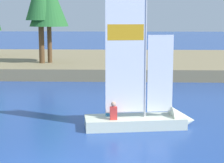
{
  "coord_description": "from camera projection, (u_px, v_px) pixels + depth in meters",
  "views": [
    {
      "loc": [
        1.87,
        -10.7,
        4.53
      ],
      "look_at": [
        1.09,
        9.13,
        1.2
      ],
      "focal_mm": 63.76,
      "sensor_mm": 36.0,
      "label": 1
    }
  ],
  "objects": [
    {
      "name": "shore_bank",
      "position": [
        106.0,
        62.0,
        35.0
      ],
      "size": [
        80.0,
        15.93,
        0.84
      ],
      "primitive_type": "cube",
      "color": "#897A56",
      "rests_on": "ground"
    },
    {
      "name": "shoreline_tree_right",
      "position": [
        48.0,
        1.0,
        30.41
      ],
      "size": [
        3.01,
        3.01,
        6.66
      ],
      "color": "brown",
      "rests_on": "shore_bank"
    },
    {
      "name": "sailboat",
      "position": [
        151.0,
        115.0,
        16.22
      ],
      "size": [
        4.68,
        1.97,
        6.64
      ],
      "rotation": [
        0.0,
        0.0,
        0.15
      ],
      "color": "silver",
      "rests_on": "ground"
    }
  ]
}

